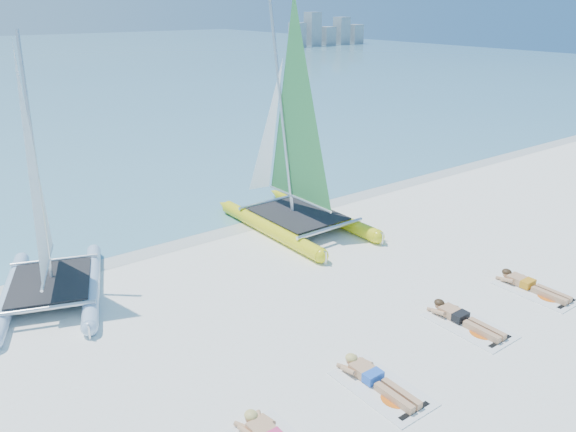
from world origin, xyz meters
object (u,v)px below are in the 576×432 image
Objects in this scene: sunbather_b at (375,378)px; towel_c at (469,326)px; catamaran_blue at (41,222)px; towel_d at (536,291)px; catamaran_yellow at (287,152)px; sunbather_c at (462,318)px; sunbather_d at (529,284)px; towel_b at (382,388)px.

towel_c is at bearing 2.95° from sunbather_b.
towel_d is (9.25, -6.81, -1.82)m from catamaran_blue.
catamaran_yellow reaches higher than sunbather_c.
towel_d is (2.03, -7.19, -2.25)m from catamaran_yellow.
sunbather_d is (-0.00, 0.19, 0.11)m from towel_d.
towel_b is at bearing -173.39° from towel_c.
catamaran_yellow reaches higher than sunbather_b.
catamaran_yellow is 7.60m from sunbather_d.
towel_b is 1.00× the size of towel_c.
towel_d is (5.55, 0.32, 0.00)m from towel_b.
catamaran_yellow is at bearing 64.33° from sunbather_b.
catamaran_yellow is (7.22, 0.39, 0.43)m from catamaran_blue.
catamaran_blue is 3.55× the size of sunbather_c.
sunbather_b is (-3.52, -7.32, -2.14)m from catamaran_yellow.
towel_c is at bearing -25.14° from catamaran_blue.
catamaran_yellow is 3.88× the size of towel_b.
catamaran_yellow is at bearing 23.30° from catamaran_blue.
sunbather_c and sunbather_d have the same top height.
sunbather_c is 1.00× the size of sunbather_d.
sunbather_d is at bearing -73.95° from catamaran_yellow.
towel_c is 2.56m from towel_d.
catamaran_yellow is at bearing 64.90° from towel_b.
sunbather_c is at bearing 6.61° from sunbather_b.
towel_b is 5.58m from sunbather_d.
towel_b is 1.07× the size of sunbather_d.
catamaran_blue is at bearing 134.62° from towel_c.
towel_c is at bearing -176.22° from sunbather_d.
sunbather_d is (2.03, -7.00, -2.14)m from catamaran_yellow.
sunbather_c is (-0.53, -6.98, -2.14)m from catamaran_yellow.
sunbather_d is at bearing 3.78° from towel_c.
catamaran_blue is at bearing 117.46° from towel_b.
sunbather_d reaches higher than towel_d.
towel_c and towel_d have the same top height.
sunbather_c reaches higher than towel_d.
catamaran_blue is 3.31× the size of towel_c.
catamaran_yellow is at bearing 105.77° from towel_d.
towel_d is at bearing -74.36° from catamaran_yellow.
catamaran_blue is 3.55× the size of sunbather_b.
catamaran_blue is 3.55× the size of sunbather_d.
towel_b is at bearing -115.23° from catamaran_yellow.
towel_d is (2.56, -0.21, -0.11)m from sunbather_c.
sunbather_b is at bearing -178.64° from towel_d.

